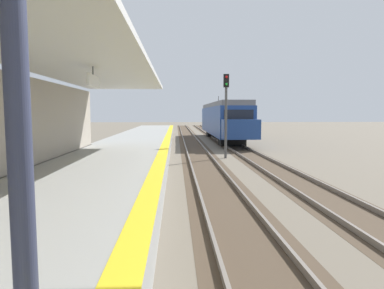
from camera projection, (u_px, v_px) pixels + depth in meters
name	position (u px, v px, depth m)	size (l,w,h in m)	color
station_platform	(104.00, 172.00, 13.55)	(5.00, 80.00, 0.91)	#999993
track_pair_nearest_platform	(205.00, 166.00, 17.77)	(2.34, 120.00, 0.16)	#4C3D2D
track_pair_middle	(268.00, 165.00, 17.94)	(2.34, 120.00, 0.16)	#4C3D2D
approaching_train	(223.00, 119.00, 34.95)	(2.93, 19.60, 4.76)	navy
rail_signal_post	(226.00, 107.00, 20.90)	(0.32, 0.34, 5.20)	#4C4C4C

